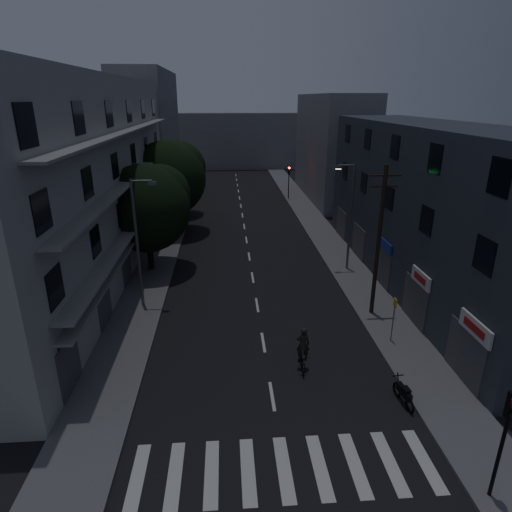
{
  "coord_description": "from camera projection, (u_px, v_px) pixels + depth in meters",
  "views": [
    {
      "loc": [
        -1.86,
        -13.66,
        12.54
      ],
      "look_at": [
        0.0,
        12.0,
        3.0
      ],
      "focal_mm": 30.0,
      "sensor_mm": 36.0,
      "label": 1
    }
  ],
  "objects": [
    {
      "name": "building_left",
      "position": [
        85.0,
        180.0,
        30.85
      ],
      "size": [
        7.0,
        36.0,
        14.0
      ],
      "color": "#9F9F9A",
      "rests_on": "ground"
    },
    {
      "name": "sidewalk_left",
      "position": [
        166.0,
        239.0,
        40.1
      ],
      "size": [
        3.0,
        90.0,
        0.15
      ],
      "primitive_type": "cube",
      "color": "#565659",
      "rests_on": "ground"
    },
    {
      "name": "ground",
      "position": [
        246.0,
        238.0,
        40.64
      ],
      "size": [
        160.0,
        160.0,
        0.0
      ],
      "primitive_type": "plane",
      "color": "black",
      "rests_on": "ground"
    },
    {
      "name": "cyclist",
      "position": [
        302.0,
        355.0,
        20.85
      ],
      "size": [
        0.74,
        1.83,
        2.27
      ],
      "rotation": [
        0.0,
        0.0,
        -0.07
      ],
      "color": "black",
      "rests_on": "ground"
    },
    {
      "name": "bus_stop_sign",
      "position": [
        394.0,
        312.0,
        22.6
      ],
      "size": [
        0.06,
        0.35,
        2.52
      ],
      "color": "#595B60",
      "rests_on": "sidewalk_right"
    },
    {
      "name": "tree_mid",
      "position": [
        169.0,
        176.0,
        40.42
      ],
      "size": [
        7.13,
        7.13,
        8.77
      ],
      "color": "black",
      "rests_on": "sidewalk_left"
    },
    {
      "name": "tree_near",
      "position": [
        147.0,
        205.0,
        31.36
      ],
      "size": [
        6.5,
        6.5,
        8.02
      ],
      "color": "black",
      "rests_on": "sidewalk_left"
    },
    {
      "name": "building_right",
      "position": [
        428.0,
        207.0,
        29.25
      ],
      "size": [
        6.19,
        28.0,
        11.0
      ],
      "color": "#2B313B",
      "rests_on": "ground"
    },
    {
      "name": "traffic_signal_near",
      "position": [
        508.0,
        424.0,
        13.15
      ],
      "size": [
        0.28,
        0.37,
        4.1
      ],
      "color": "black",
      "rests_on": "sidewalk_right"
    },
    {
      "name": "crosswalk",
      "position": [
        284.0,
        468.0,
        15.39
      ],
      "size": [
        10.9,
        3.0,
        0.01
      ],
      "color": "beige",
      "rests_on": "ground"
    },
    {
      "name": "utility_pole",
      "position": [
        379.0,
        239.0,
        24.67
      ],
      "size": [
        1.8,
        0.24,
        9.0
      ],
      "color": "black",
      "rests_on": "sidewalk_right"
    },
    {
      "name": "motorcycle",
      "position": [
        404.0,
        394.0,
        18.56
      ],
      "size": [
        0.52,
        1.79,
        1.15
      ],
      "rotation": [
        0.0,
        0.0,
        0.1
      ],
      "color": "black",
      "rests_on": "ground"
    },
    {
      "name": "street_lamp_right",
      "position": [
        349.0,
        212.0,
        31.58
      ],
      "size": [
        1.51,
        0.25,
        8.0
      ],
      "color": "#5A5E61",
      "rests_on": "sidewalk_right"
    },
    {
      "name": "building_far_end",
      "position": [
        234.0,
        140.0,
        80.99
      ],
      "size": [
        24.0,
        8.0,
        10.0
      ],
      "primitive_type": "cube",
      "color": "slate",
      "rests_on": "ground"
    },
    {
      "name": "tree_far",
      "position": [
        174.0,
        174.0,
        47.17
      ],
      "size": [
        5.82,
        5.82,
        7.2
      ],
      "color": "black",
      "rests_on": "sidewalk_left"
    },
    {
      "name": "street_lamp_left_far",
      "position": [
        176.0,
        181.0,
        43.5
      ],
      "size": [
        1.51,
        0.25,
        8.0
      ],
      "color": "slate",
      "rests_on": "sidewalk_left"
    },
    {
      "name": "street_lamp_left_near",
      "position": [
        139.0,
        238.0,
        25.81
      ],
      "size": [
        1.51,
        0.25,
        8.0
      ],
      "color": "slate",
      "rests_on": "sidewalk_left"
    },
    {
      "name": "building_far_right",
      "position": [
        332.0,
        148.0,
        55.09
      ],
      "size": [
        6.0,
        20.0,
        13.0
      ],
      "primitive_type": "cube",
      "color": "slate",
      "rests_on": "ground"
    },
    {
      "name": "traffic_signal_far_left",
      "position": [
        187.0,
        179.0,
        52.78
      ],
      "size": [
        0.28,
        0.37,
        4.1
      ],
      "color": "black",
      "rests_on": "sidewalk_left"
    },
    {
      "name": "traffic_signal_far_right",
      "position": [
        289.0,
        176.0,
        55.07
      ],
      "size": [
        0.28,
        0.37,
        4.1
      ],
      "color": "black",
      "rests_on": "sidewalk_right"
    },
    {
      "name": "building_far_left",
      "position": [
        150.0,
        133.0,
        58.56
      ],
      "size": [
        6.0,
        20.0,
        16.0
      ],
      "primitive_type": "cube",
      "color": "slate",
      "rests_on": "ground"
    },
    {
      "name": "sidewalk_right",
      "position": [
        324.0,
        236.0,
        41.12
      ],
      "size": [
        3.0,
        90.0,
        0.15
      ],
      "primitive_type": "cube",
      "color": "#565659",
      "rests_on": "ground"
    },
    {
      "name": "lane_markings",
      "position": [
        243.0,
        221.0,
        46.48
      ],
      "size": [
        0.15,
        60.5,
        0.01
      ],
      "color": "beige",
      "rests_on": "ground"
    }
  ]
}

